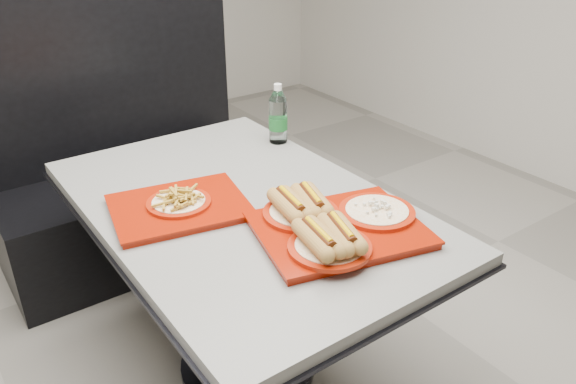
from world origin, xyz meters
TOP-DOWN VIEW (x-y plane):
  - ground at (0.00, 0.00)m, footprint 6.00×6.00m
  - diner_table at (0.00, 0.00)m, footprint 0.92×1.42m
  - booth_bench at (0.00, 1.09)m, footprint 1.30×0.57m
  - tray_near at (0.11, -0.34)m, footprint 0.57×0.49m
  - tray_far at (-0.19, 0.06)m, footprint 0.48×0.41m
  - water_bottle at (0.40, 0.36)m, footprint 0.08×0.08m

SIDE VIEW (x-z plane):
  - ground at x=0.00m, z-range 0.00..0.00m
  - booth_bench at x=0.00m, z-range -0.27..1.08m
  - diner_table at x=0.00m, z-range 0.21..0.96m
  - tray_far at x=-0.19m, z-range 0.73..0.82m
  - tray_near at x=0.11m, z-range 0.74..0.84m
  - water_bottle at x=0.40m, z-range 0.73..0.98m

